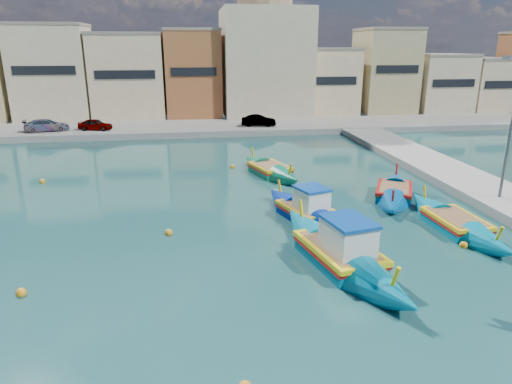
{
  "coord_description": "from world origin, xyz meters",
  "views": [
    {
      "loc": [
        0.86,
        -15.55,
        8.33
      ],
      "look_at": [
        4.0,
        6.0,
        1.4
      ],
      "focal_mm": 32.0,
      "sensor_mm": 36.0,
      "label": 1
    }
  ],
  "objects_px": {
    "luzzu_turquoise_cabin": "(340,254)",
    "luzzu_green": "(270,171)",
    "church_block": "(265,46)",
    "luzzu_blue_cabin": "(307,212)",
    "quay_street_lamp": "(510,127)",
    "luzzu_cyan_mid": "(394,193)",
    "luzzu_blue_south": "(455,224)"
  },
  "relations": [
    {
      "from": "luzzu_turquoise_cabin",
      "to": "luzzu_blue_cabin",
      "type": "distance_m",
      "value": 5.09
    },
    {
      "from": "quay_street_lamp",
      "to": "luzzu_blue_cabin",
      "type": "xyz_separation_m",
      "value": [
        -10.91,
        -0.42,
        -4.01
      ]
    },
    {
      "from": "quay_street_lamp",
      "to": "luzzu_green",
      "type": "bearing_deg",
      "value": 144.2
    },
    {
      "from": "luzzu_cyan_mid",
      "to": "quay_street_lamp",
      "type": "bearing_deg",
      "value": -23.26
    },
    {
      "from": "luzzu_blue_south",
      "to": "quay_street_lamp",
      "type": "bearing_deg",
      "value": 34.04
    },
    {
      "from": "church_block",
      "to": "luzzu_turquoise_cabin",
      "type": "height_order",
      "value": "church_block"
    },
    {
      "from": "luzzu_turquoise_cabin",
      "to": "quay_street_lamp",
      "type": "bearing_deg",
      "value": 26.93
    },
    {
      "from": "luzzu_blue_cabin",
      "to": "quay_street_lamp",
      "type": "bearing_deg",
      "value": 2.18
    },
    {
      "from": "church_block",
      "to": "luzzu_blue_cabin",
      "type": "xyz_separation_m",
      "value": [
        -3.47,
        -34.42,
        -8.08
      ]
    },
    {
      "from": "luzzu_turquoise_cabin",
      "to": "luzzu_green",
      "type": "xyz_separation_m",
      "value": [
        -0.45,
        13.65,
        -0.13
      ]
    },
    {
      "from": "church_block",
      "to": "luzzu_blue_south",
      "type": "height_order",
      "value": "church_block"
    },
    {
      "from": "quay_street_lamp",
      "to": "luzzu_cyan_mid",
      "type": "xyz_separation_m",
      "value": [
        -5.04,
        2.17,
        -4.09
      ]
    },
    {
      "from": "church_block",
      "to": "luzzu_blue_cabin",
      "type": "bearing_deg",
      "value": -95.75
    },
    {
      "from": "quay_street_lamp",
      "to": "luzzu_blue_south",
      "type": "distance_m",
      "value": 6.53
    },
    {
      "from": "church_block",
      "to": "luzzu_blue_south",
      "type": "relative_size",
      "value": 2.32
    },
    {
      "from": "quay_street_lamp",
      "to": "luzzu_turquoise_cabin",
      "type": "xyz_separation_m",
      "value": [
        -10.85,
        -5.51,
        -3.95
      ]
    },
    {
      "from": "quay_street_lamp",
      "to": "luzzu_blue_cabin",
      "type": "relative_size",
      "value": 1.02
    },
    {
      "from": "church_block",
      "to": "quay_street_lamp",
      "type": "xyz_separation_m",
      "value": [
        7.44,
        -34.0,
        -4.07
      ]
    },
    {
      "from": "luzzu_blue_cabin",
      "to": "luzzu_cyan_mid",
      "type": "relative_size",
      "value": 0.99
    },
    {
      "from": "luzzu_blue_cabin",
      "to": "church_block",
      "type": "bearing_deg",
      "value": 84.25
    },
    {
      "from": "luzzu_blue_cabin",
      "to": "luzzu_green",
      "type": "distance_m",
      "value": 8.57
    },
    {
      "from": "luzzu_blue_cabin",
      "to": "luzzu_green",
      "type": "relative_size",
      "value": 1.0
    },
    {
      "from": "quay_street_lamp",
      "to": "luzzu_blue_cabin",
      "type": "distance_m",
      "value": 11.63
    },
    {
      "from": "luzzu_turquoise_cabin",
      "to": "luzzu_blue_south",
      "type": "xyz_separation_m",
      "value": [
        6.62,
        2.66,
        -0.14
      ]
    },
    {
      "from": "quay_street_lamp",
      "to": "luzzu_blue_cabin",
      "type": "bearing_deg",
      "value": -177.82
    },
    {
      "from": "church_block",
      "to": "quay_street_lamp",
      "type": "height_order",
      "value": "church_block"
    },
    {
      "from": "luzzu_turquoise_cabin",
      "to": "luzzu_blue_south",
      "type": "distance_m",
      "value": 7.14
    },
    {
      "from": "luzzu_turquoise_cabin",
      "to": "luzzu_blue_south",
      "type": "bearing_deg",
      "value": 21.86
    },
    {
      "from": "luzzu_blue_south",
      "to": "luzzu_turquoise_cabin",
      "type": "bearing_deg",
      "value": -158.14
    },
    {
      "from": "quay_street_lamp",
      "to": "luzzu_blue_south",
      "type": "bearing_deg",
      "value": -145.96
    },
    {
      "from": "luzzu_cyan_mid",
      "to": "luzzu_green",
      "type": "xyz_separation_m",
      "value": [
        -6.25,
        5.98,
        0.01
      ]
    },
    {
      "from": "luzzu_green",
      "to": "luzzu_blue_south",
      "type": "bearing_deg",
      "value": -57.26
    }
  ]
}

